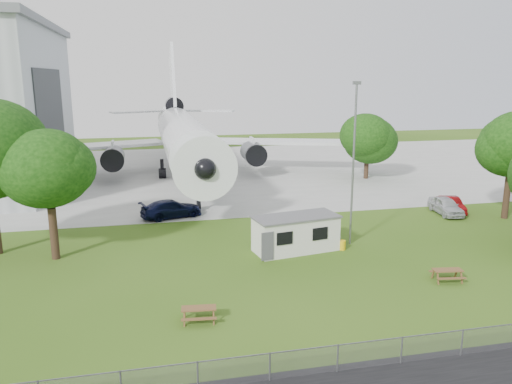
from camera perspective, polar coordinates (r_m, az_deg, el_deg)
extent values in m
plane|color=#4B6D20|center=(30.89, 0.90, -10.68)|extent=(160.00, 160.00, 0.00)
cube|color=#B7B7B2|center=(66.99, -6.62, 2.30)|extent=(120.00, 46.00, 0.03)
cube|color=#2D3033|center=(61.64, -22.25, 6.81)|extent=(0.16, 16.00, 12.96)
cylinder|color=white|center=(62.10, -8.20, 6.15)|extent=(5.40, 34.00, 5.40)
cone|color=white|center=(43.37, -6.25, 3.25)|extent=(5.40, 5.50, 5.40)
cone|color=white|center=(82.88, -9.36, 8.38)|extent=(4.86, 9.00, 4.86)
cube|color=white|center=(65.74, -19.35, 4.87)|extent=(21.36, 10.77, 0.36)
cube|color=white|center=(67.45, 2.31, 5.79)|extent=(21.36, 10.77, 0.36)
cube|color=white|center=(82.63, -9.51, 12.32)|extent=(0.46, 9.96, 12.17)
cylinder|color=#515459|center=(61.85, -15.99, 3.79)|extent=(2.50, 4.20, 2.50)
cylinder|color=#515459|center=(63.09, -0.37, 4.47)|extent=(2.50, 4.20, 2.50)
cylinder|color=#515459|center=(81.75, -9.37, 9.72)|extent=(2.60, 4.50, 2.60)
cylinder|color=black|center=(47.57, -6.60, -0.68)|extent=(0.36, 0.36, 2.40)
cylinder|color=black|center=(63.53, -10.68, 2.65)|extent=(0.44, 0.44, 2.40)
cylinder|color=black|center=(63.93, -5.66, 2.88)|extent=(0.44, 0.44, 2.40)
cube|color=silver|center=(36.52, 4.56, -4.81)|extent=(6.34, 3.49, 2.50)
cube|color=#59595B|center=(36.14, 4.60, -2.84)|extent=(6.57, 3.72, 0.12)
cylinder|color=gold|center=(37.38, 9.82, -6.00)|extent=(0.50, 0.50, 0.70)
cube|color=gray|center=(22.85, 6.77, -20.03)|extent=(58.00, 0.04, 1.30)
cylinder|color=slate|center=(37.35, 11.05, 2.90)|extent=(0.16, 0.16, 12.00)
cylinder|color=#382619|center=(37.36, -22.10, -4.43)|extent=(0.56, 0.56, 3.65)
sphere|color=#2B6116|center=(36.34, -22.70, 2.29)|extent=(6.63, 6.63, 6.63)
cylinder|color=#382619|center=(49.76, 26.71, -0.57)|extent=(0.56, 0.56, 3.81)
cylinder|color=#382619|center=(63.48, 12.49, 2.80)|extent=(0.56, 0.56, 2.92)
sphere|color=#2B6116|center=(62.96, 12.65, 6.00)|extent=(6.89, 6.89, 6.89)
imported|color=#B3B7BB|center=(49.24, 20.87, -1.50)|extent=(2.37, 4.77, 1.56)
imported|color=maroon|center=(50.20, 21.40, -1.37)|extent=(2.38, 4.48, 1.40)
imported|color=black|center=(45.56, -9.65, -1.92)|extent=(5.92, 3.77, 1.60)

